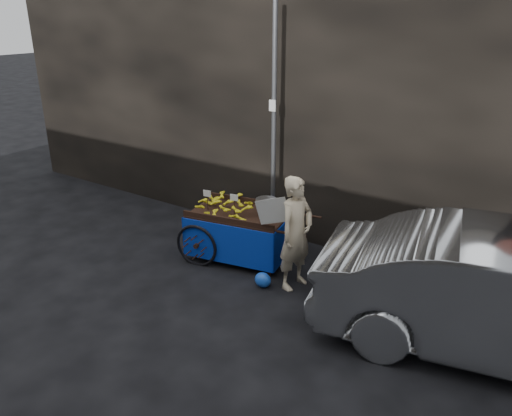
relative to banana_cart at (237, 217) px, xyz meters
The scene contains 6 objects.
ground 0.86m from the banana_cart, 108.23° to the right, with size 80.00×80.00×0.00m, color black.
building_wall 2.80m from the banana_cart, 83.56° to the left, with size 13.50×2.00×5.00m.
street_pole 1.55m from the banana_cart, 79.96° to the left, with size 0.12×0.10×4.00m.
banana_cart is the anchor object (origin of this frame).
vendor 1.28m from the banana_cart, 12.54° to the right, with size 0.90×0.68×1.70m.
plastic_bag 1.22m from the banana_cart, 33.37° to the right, with size 0.25×0.20×0.23m, color blue.
Camera 1 is at (4.57, -5.51, 3.84)m, focal length 35.00 mm.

